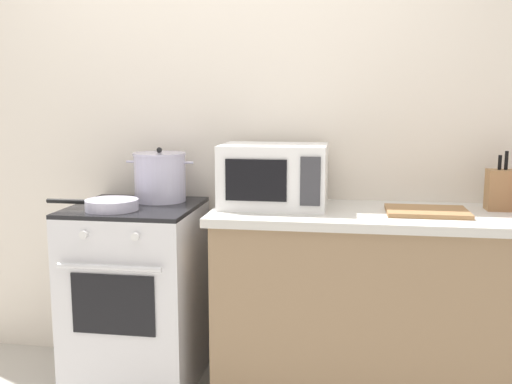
# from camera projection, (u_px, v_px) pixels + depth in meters

# --- Properties ---
(back_wall) EXTENTS (4.40, 0.10, 2.50)m
(back_wall) POSITION_uv_depth(u_px,v_px,m) (276.00, 135.00, 3.03)
(back_wall) COLOR silver
(back_wall) RESTS_ON ground_plane
(lower_cabinet_right) EXTENTS (1.64, 0.56, 0.88)m
(lower_cabinet_right) POSITION_uv_depth(u_px,v_px,m) (392.00, 312.00, 2.72)
(lower_cabinet_right) COLOR #8C7051
(lower_cabinet_right) RESTS_ON ground_plane
(countertop_right) EXTENTS (1.70, 0.60, 0.04)m
(countertop_right) POSITION_uv_depth(u_px,v_px,m) (396.00, 216.00, 2.65)
(countertop_right) COLOR beige
(countertop_right) RESTS_ON lower_cabinet_right
(stove) EXTENTS (0.60, 0.64, 0.92)m
(stove) POSITION_uv_depth(u_px,v_px,m) (137.00, 295.00, 2.88)
(stove) COLOR silver
(stove) RESTS_ON ground_plane
(stock_pot) EXTENTS (0.35, 0.27, 0.27)m
(stock_pot) POSITION_uv_depth(u_px,v_px,m) (160.00, 177.00, 2.92)
(stock_pot) COLOR silver
(stock_pot) RESTS_ON stove
(frying_pan) EXTENTS (0.45, 0.25, 0.05)m
(frying_pan) POSITION_uv_depth(u_px,v_px,m) (110.00, 205.00, 2.69)
(frying_pan) COLOR silver
(frying_pan) RESTS_ON stove
(microwave) EXTENTS (0.50, 0.37, 0.30)m
(microwave) POSITION_uv_depth(u_px,v_px,m) (274.00, 176.00, 2.76)
(microwave) COLOR white
(microwave) RESTS_ON countertop_right
(cutting_board) EXTENTS (0.36, 0.26, 0.02)m
(cutting_board) POSITION_uv_depth(u_px,v_px,m) (427.00, 211.00, 2.60)
(cutting_board) COLOR #997047
(cutting_board) RESTS_ON countertop_right
(knife_block) EXTENTS (0.13, 0.10, 0.28)m
(knife_block) POSITION_uv_depth(u_px,v_px,m) (501.00, 190.00, 2.67)
(knife_block) COLOR #997047
(knife_block) RESTS_ON countertop_right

